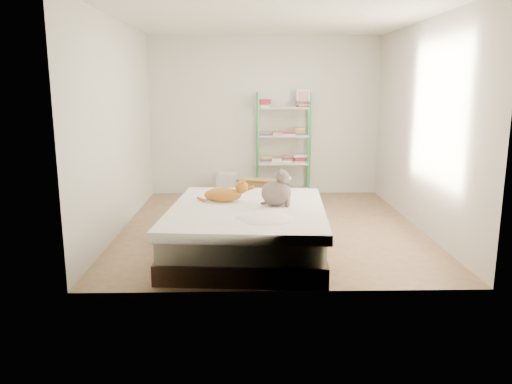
{
  "coord_description": "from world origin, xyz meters",
  "views": [
    {
      "loc": [
        -0.33,
        -6.26,
        1.79
      ],
      "look_at": [
        -0.21,
        -0.75,
        0.62
      ],
      "focal_mm": 35.0,
      "sensor_mm": 36.0,
      "label": 1
    }
  ],
  "objects_px": {
    "cardboard_box": "(258,192)",
    "white_bin": "(228,184)",
    "bed": "(247,230)",
    "grey_cat": "(276,188)",
    "shelf_unit": "(284,145)",
    "orange_cat": "(223,193)"
  },
  "relations": [
    {
      "from": "grey_cat",
      "to": "cardboard_box",
      "type": "bearing_deg",
      "value": 16.08
    },
    {
      "from": "shelf_unit",
      "to": "white_bin",
      "type": "distance_m",
      "value": 1.13
    },
    {
      "from": "grey_cat",
      "to": "shelf_unit",
      "type": "relative_size",
      "value": 0.23
    },
    {
      "from": "shelf_unit",
      "to": "cardboard_box",
      "type": "xyz_separation_m",
      "value": [
        -0.44,
        -0.61,
        -0.66
      ]
    },
    {
      "from": "orange_cat",
      "to": "cardboard_box",
      "type": "bearing_deg",
      "value": 78.77
    },
    {
      "from": "orange_cat",
      "to": "shelf_unit",
      "type": "height_order",
      "value": "shelf_unit"
    },
    {
      "from": "shelf_unit",
      "to": "white_bin",
      "type": "xyz_separation_m",
      "value": [
        -0.93,
        -0.03,
        -0.66
      ]
    },
    {
      "from": "grey_cat",
      "to": "shelf_unit",
      "type": "height_order",
      "value": "shelf_unit"
    },
    {
      "from": "shelf_unit",
      "to": "bed",
      "type": "bearing_deg",
      "value": -101.8
    },
    {
      "from": "orange_cat",
      "to": "cardboard_box",
      "type": "relative_size",
      "value": 0.79
    },
    {
      "from": "cardboard_box",
      "to": "grey_cat",
      "type": "bearing_deg",
      "value": -71.62
    },
    {
      "from": "shelf_unit",
      "to": "cardboard_box",
      "type": "relative_size",
      "value": 2.77
    },
    {
      "from": "cardboard_box",
      "to": "white_bin",
      "type": "relative_size",
      "value": 1.53
    },
    {
      "from": "cardboard_box",
      "to": "white_bin",
      "type": "height_order",
      "value": "cardboard_box"
    },
    {
      "from": "orange_cat",
      "to": "bed",
      "type": "bearing_deg",
      "value": -41.49
    },
    {
      "from": "bed",
      "to": "cardboard_box",
      "type": "bearing_deg",
      "value": 90.07
    },
    {
      "from": "shelf_unit",
      "to": "white_bin",
      "type": "relative_size",
      "value": 4.22
    },
    {
      "from": "bed",
      "to": "shelf_unit",
      "type": "bearing_deg",
      "value": 82.62
    },
    {
      "from": "shelf_unit",
      "to": "cardboard_box",
      "type": "distance_m",
      "value": 1.0
    },
    {
      "from": "cardboard_box",
      "to": "shelf_unit",
      "type": "bearing_deg",
      "value": 69.55
    },
    {
      "from": "cardboard_box",
      "to": "white_bin",
      "type": "bearing_deg",
      "value": 144.89
    },
    {
      "from": "orange_cat",
      "to": "shelf_unit",
      "type": "relative_size",
      "value": 0.29
    }
  ]
}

